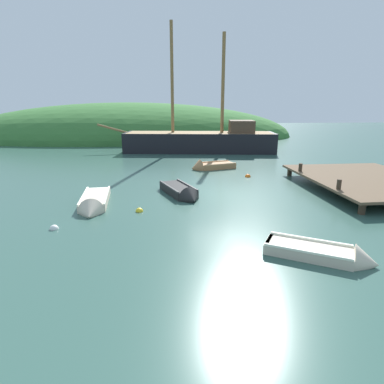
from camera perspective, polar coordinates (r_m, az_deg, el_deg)
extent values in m
plane|color=#33564C|center=(15.88, 4.17, -0.25)|extent=(120.00, 120.00, 0.00)
cube|color=brown|center=(18.93, 29.29, 2.06)|extent=(6.23, 8.04, 0.12)
cylinder|color=#3A2D21|center=(14.60, 28.16, -3.50)|extent=(0.28, 0.28, 1.20)
cylinder|color=#3A2D21|center=(20.83, 17.12, 2.90)|extent=(0.28, 0.28, 1.20)
cylinder|color=#3A2D21|center=(23.54, 29.64, 2.94)|extent=(0.28, 0.28, 1.20)
cylinder|color=#3A2D21|center=(15.68, 24.94, 1.25)|extent=(0.20, 0.20, 0.45)
cylinder|color=#3A2D21|center=(19.15, 18.93, 4.22)|extent=(0.20, 0.20, 0.45)
ellipsoid|color=#387033|center=(44.06, -11.14, 9.61)|extent=(44.04, 19.43, 9.12)
cube|color=black|center=(30.08, 1.34, 8.22)|extent=(14.15, 5.39, 2.58)
cube|color=#997A51|center=(29.95, 1.36, 10.58)|extent=(13.56, 5.03, 0.10)
cylinder|color=olive|center=(31.08, -14.02, 10.96)|extent=(2.95, 0.60, 0.97)
cylinder|color=olive|center=(30.05, -3.61, 19.70)|extent=(0.28, 0.28, 9.46)
cylinder|color=olive|center=(29.94, 5.60, 18.76)|extent=(0.30, 0.30, 8.52)
cube|color=#4C3828|center=(30.11, 8.89, 11.57)|extent=(2.52, 2.75, 1.10)
cube|color=#9E7047|center=(22.18, 4.43, 4.58)|extent=(2.71, 1.85, 0.47)
cone|color=#9E7047|center=(21.54, 0.72, 4.30)|extent=(0.93, 1.27, 1.14)
cube|color=tan|center=(22.72, 7.11, 4.95)|extent=(0.42, 1.07, 0.33)
cube|color=tan|center=(21.96, 3.42, 4.95)|extent=(0.48, 1.11, 0.05)
cube|color=tan|center=(22.35, 5.43, 5.09)|extent=(0.48, 1.11, 0.05)
cube|color=tan|center=(22.63, 3.80, 5.49)|extent=(2.35, 0.76, 0.07)
cube|color=tan|center=(21.65, 5.11, 5.00)|extent=(2.35, 0.76, 0.07)
cube|color=beige|center=(10.08, 20.13, -10.20)|extent=(2.61, 2.13, 0.41)
cone|color=beige|center=(10.12, 28.88, -11.15)|extent=(1.03, 1.16, 0.98)
cube|color=white|center=(10.18, 13.58, -9.00)|extent=(0.58, 0.85, 0.29)
cube|color=white|center=(10.01, 22.65, -9.73)|extent=(0.64, 0.90, 0.05)
cube|color=white|center=(10.05, 17.78, -9.13)|extent=(0.64, 0.90, 0.05)
cube|color=white|center=(9.55, 19.98, -10.08)|extent=(2.08, 1.29, 0.07)
cube|color=white|center=(10.42, 20.51, -7.96)|extent=(2.08, 1.29, 0.07)
cube|color=beige|center=(15.02, -16.97, -1.45)|extent=(1.33, 3.10, 0.43)
cone|color=beige|center=(13.24, -17.87, -3.79)|extent=(1.11, 0.81, 1.06)
cube|color=white|center=(16.40, -16.43, 0.24)|extent=(1.01, 0.19, 0.30)
cube|color=white|center=(14.47, -17.25, -1.47)|extent=(1.03, 0.25, 0.05)
cube|color=white|center=(15.48, -16.80, -0.34)|extent=(1.03, 0.25, 0.05)
cube|color=white|center=(15.03, -19.00, -0.64)|extent=(0.30, 2.97, 0.07)
cube|color=white|center=(14.90, -15.08, -0.46)|extent=(0.30, 2.97, 0.07)
cube|color=black|center=(15.80, -2.53, 0.19)|extent=(1.82, 2.74, 0.50)
cone|color=black|center=(14.40, -0.10, -1.33)|extent=(1.15, 0.93, 1.00)
cube|color=#3B3B3B|center=(16.88, -4.12, 1.42)|extent=(0.93, 0.42, 0.35)
cube|color=#3B3B3B|center=(15.36, -1.90, 0.47)|extent=(0.97, 0.49, 0.05)
cube|color=#3B3B3B|center=(16.15, -3.14, 1.21)|extent=(0.97, 0.49, 0.05)
cube|color=#3B3B3B|center=(15.56, -4.19, 0.98)|extent=(0.89, 2.38, 0.07)
cube|color=#3B3B3B|center=(15.91, -0.92, 1.35)|extent=(0.89, 2.38, 0.07)
sphere|color=white|center=(12.40, -23.56, -6.13)|extent=(0.31, 0.31, 0.31)
sphere|color=orange|center=(19.77, 10.01, 2.70)|extent=(0.35, 0.35, 0.35)
sphere|color=yellow|center=(13.36, -9.45, -3.47)|extent=(0.32, 0.32, 0.32)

